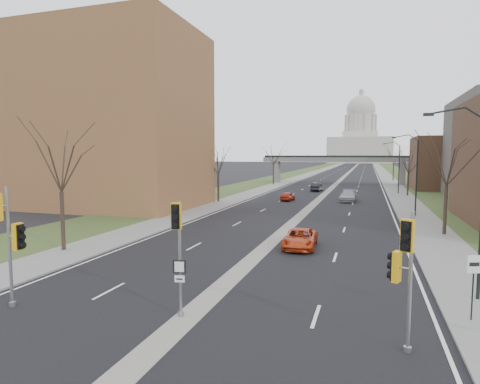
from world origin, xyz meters
The scene contains 28 objects.
ground centered at (0.00, 0.00, 0.00)m, with size 700.00×700.00×0.00m, color black.
road_surface centered at (0.00, 150.00, 0.01)m, with size 20.00×600.00×0.01m, color black.
median_strip centered at (0.00, 150.00, 0.00)m, with size 1.20×600.00×0.02m, color gray.
sidewalk_right centered at (12.00, 150.00, 0.06)m, with size 4.00×600.00×0.12m, color gray.
sidewalk_left centered at (-12.00, 150.00, 0.06)m, with size 4.00×600.00×0.12m, color gray.
grass_verge_right centered at (18.00, 150.00, 0.05)m, with size 8.00×600.00×0.10m, color #2D4520.
grass_verge_left centered at (-18.00, 150.00, 0.05)m, with size 8.00×600.00×0.10m, color #2D4520.
apartment_building centered at (-26.00, 30.00, 11.00)m, with size 25.00×16.00×22.00m, color #8F5939.
commercial_block_far centered at (22.00, 70.00, 5.00)m, with size 14.00×14.00×10.00m, color #513526.
pedestrian_bridge centered at (0.00, 80.00, 4.84)m, with size 34.00×3.00×6.45m.
capitol centered at (0.00, 320.00, 18.60)m, with size 48.00×42.00×55.75m.
streetlight_near centered at (10.99, 6.00, 6.95)m, with size 2.61×0.20×8.70m.
streetlight_mid centered at (10.99, 32.00, 6.95)m, with size 2.61×0.20×8.70m.
streetlight_far centered at (10.99, 58.00, 6.95)m, with size 2.61×0.20×8.70m.
tree_left_a centered at (-13.00, 8.00, 6.64)m, with size 7.20×7.20×9.40m.
tree_left_b centered at (-13.00, 38.00, 6.23)m, with size 6.75×6.75×8.81m.
tree_left_c centered at (-13.00, 72.00, 7.04)m, with size 7.65×7.65×9.99m.
tree_right_a centered at (13.00, 22.00, 6.64)m, with size 7.20×7.20×9.40m.
tree_right_b centered at (13.00, 55.00, 5.82)m, with size 6.30×6.30×8.22m.
tree_right_c centered at (13.00, 95.00, 7.04)m, with size 7.65×7.65×9.99m.
signal_pole_left centered at (-7.67, -1.15, 3.46)m, with size 0.93×0.93×5.29m.
signal_pole_median centered at (-0.28, 0.07, 3.35)m, with size 0.59×0.80×4.81m.
signal_pole_right centered at (8.09, -0.14, 3.15)m, with size 0.80×1.11×4.81m.
speed_limit_sign centered at (10.95, 3.28, 1.92)m, with size 0.54×0.23×2.62m.
car_left_near centered at (-4.14, 42.99, 0.64)m, with size 1.50×3.74×1.27m, color red.
car_left_far centered at (-2.00, 59.75, 0.74)m, with size 1.56×4.48×1.47m, color black.
car_right_near centered at (2.37, 14.08, 0.67)m, with size 2.21×4.79×1.33m, color #BA3713.
car_right_mid centered at (4.26, 44.62, 0.78)m, with size 2.20×5.40×1.57m, color #96959C.
Camera 1 is at (6.89, -14.16, 6.66)m, focal length 30.00 mm.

